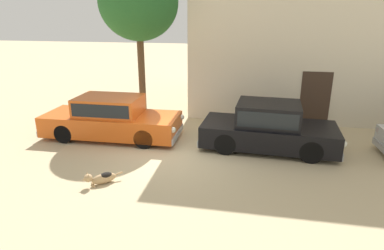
{
  "coord_description": "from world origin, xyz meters",
  "views": [
    {
      "loc": [
        2.39,
        -9.17,
        4.12
      ],
      "look_at": [
        0.57,
        0.2,
        0.9
      ],
      "focal_mm": 30.72,
      "sensor_mm": 36.0,
      "label": 1
    }
  ],
  "objects": [
    {
      "name": "apartment_block",
      "position": [
        6.81,
        7.12,
        3.86
      ],
      "size": [
        14.19,
        6.88,
        7.72
      ],
      "color": "beige",
      "rests_on": "ground_plane"
    },
    {
      "name": "parked_sedan_nearest",
      "position": [
        -2.44,
        0.97,
        0.72
      ],
      "size": [
        4.84,
        1.83,
        1.47
      ],
      "rotation": [
        0.0,
        0.0,
        0.02
      ],
      "color": "#D15619",
      "rests_on": "ground_plane"
    },
    {
      "name": "ground_plane",
      "position": [
        0.0,
        0.0,
        0.0
      ],
      "size": [
        80.0,
        80.0,
        0.0
      ],
      "primitive_type": "plane",
      "color": "tan"
    },
    {
      "name": "parked_sedan_second",
      "position": [
        2.89,
        0.97,
        0.74
      ],
      "size": [
        4.42,
        2.04,
        1.52
      ],
      "rotation": [
        0.0,
        0.0,
        -0.06
      ],
      "color": "black",
      "rests_on": "ground_plane"
    },
    {
      "name": "stray_dog_spotted",
      "position": [
        -1.32,
        -2.26,
        0.17
      ],
      "size": [
        0.84,
        0.76,
        0.39
      ],
      "rotation": [
        0.0,
        0.0,
        3.87
      ],
      "color": "tan",
      "rests_on": "ground_plane"
    },
    {
      "name": "acacia_tree_left",
      "position": [
        -2.15,
        3.5,
        4.55
      ],
      "size": [
        3.08,
        2.77,
        6.04
      ],
      "color": "brown",
      "rests_on": "ground_plane"
    }
  ]
}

